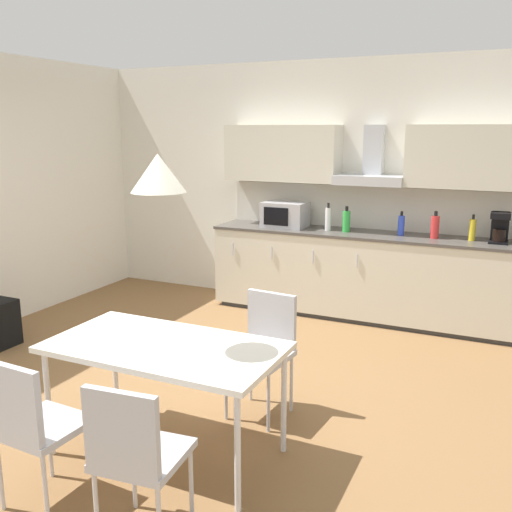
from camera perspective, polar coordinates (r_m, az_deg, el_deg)
name	(u,v)px	position (r m, az deg, el deg)	size (l,w,h in m)	color
ground_plane	(187,389)	(4.68, -6.89, -13.07)	(7.67, 7.83, 0.02)	brown
wall_back	(305,185)	(6.66, 4.96, 7.10)	(6.13, 0.10, 2.75)	silver
kitchen_counter	(364,275)	(6.25, 10.72, -1.89)	(3.35, 0.62, 0.93)	#333333
backsplash_tile	(373,208)	(6.39, 11.62, 4.73)	(3.33, 0.02, 0.46)	silver
upper_wall_cabinets	(372,156)	(6.19, 11.51, 9.77)	(3.33, 0.40, 0.62)	beige
microwave	(285,215)	(6.41, 2.93, 4.16)	(0.48, 0.35, 0.28)	#ADADB2
coffee_maker	(500,227)	(5.98, 23.20, 2.64)	(0.18, 0.19, 0.30)	black
bottle_red	(435,227)	(6.00, 17.46, 2.81)	(0.08, 0.08, 0.28)	red
bottle_white	(328,219)	(6.22, 7.22, 3.71)	(0.06, 0.06, 0.30)	white
bottle_blue	(401,225)	(6.09, 14.32, 3.02)	(0.07, 0.07, 0.25)	blue
bottle_green	(346,221)	(6.17, 9.03, 3.48)	(0.08, 0.08, 0.27)	green
bottle_yellow	(472,230)	(6.00, 20.83, 2.49)	(0.06, 0.06, 0.26)	yellow
dining_table	(165,352)	(3.57, -9.11, -9.45)	(1.43, 0.77, 0.73)	silver
chair_near_left	(31,419)	(3.30, -21.60, -14.94)	(0.42, 0.42, 0.87)	#B2B2B7
chair_near_right	(134,448)	(2.91, -12.10, -18.29)	(0.44, 0.44, 0.87)	#B2B2B7
chair_far_right	(265,342)	(4.10, 0.89, -8.55)	(0.44, 0.44, 0.87)	#B2B2B7
pendant_lamp	(158,173)	(3.32, -9.76, 8.18)	(0.32, 0.32, 0.22)	silver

